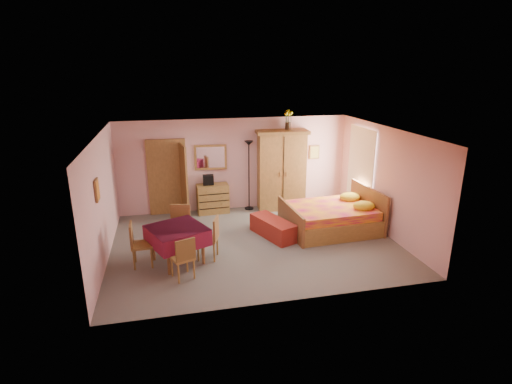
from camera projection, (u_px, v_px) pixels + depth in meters
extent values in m
plane|color=slate|center=(255.00, 243.00, 9.36)|extent=(6.50, 6.50, 0.00)
plane|color=brown|center=(255.00, 132.00, 8.57)|extent=(6.50, 6.50, 0.00)
cube|color=#DC9FA1|center=(235.00, 164.00, 11.29)|extent=(6.50, 0.10, 2.60)
cube|color=#DC9FA1|center=(287.00, 233.00, 6.64)|extent=(6.50, 0.10, 2.60)
cube|color=#DC9FA1|center=(102.00, 200.00, 8.28)|extent=(0.10, 5.00, 2.60)
cube|color=#DC9FA1|center=(385.00, 181.00, 9.65)|extent=(0.10, 5.00, 2.60)
cube|color=#9E6B35|center=(168.00, 178.00, 10.94)|extent=(1.06, 0.12, 2.15)
cube|color=white|center=(361.00, 164.00, 10.71)|extent=(0.08, 1.40, 1.95)
cube|color=orange|center=(97.00, 190.00, 7.61)|extent=(0.04, 0.32, 0.42)
cube|color=#D8BF59|center=(314.00, 152.00, 11.68)|extent=(0.30, 0.04, 0.40)
cube|color=olive|center=(213.00, 199.00, 11.17)|extent=(0.89, 0.47, 0.82)
cube|color=white|center=(211.00, 157.00, 11.02)|extent=(0.89, 0.11, 0.70)
cube|color=black|center=(208.00, 180.00, 11.01)|extent=(0.30, 0.22, 0.27)
cube|color=black|center=(249.00, 176.00, 11.28)|extent=(0.26, 0.26, 1.99)
cube|color=#A57137|center=(281.00, 170.00, 11.34)|extent=(1.51, 0.86, 2.27)
cube|color=yellow|center=(288.00, 120.00, 11.02)|extent=(0.24, 0.24, 0.55)
cube|color=#BB1253|center=(330.00, 210.00, 9.96)|extent=(2.30, 1.85, 1.03)
cube|color=maroon|center=(273.00, 228.00, 9.65)|extent=(0.93, 1.41, 0.44)
cube|color=maroon|center=(178.00, 245.00, 8.33)|extent=(1.40, 1.40, 0.78)
cube|color=#AD7E3A|center=(182.00, 257.00, 7.69)|extent=(0.51, 0.51, 0.88)
cube|color=olive|center=(180.00, 228.00, 8.91)|extent=(0.53, 0.53, 0.99)
cube|color=olive|center=(142.00, 244.00, 8.17)|extent=(0.44, 0.44, 0.94)
cube|color=#A27536|center=(208.00, 238.00, 8.48)|extent=(0.54, 0.54, 0.93)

